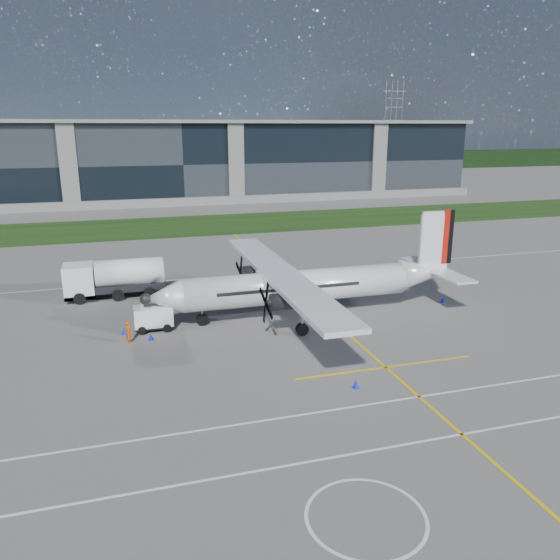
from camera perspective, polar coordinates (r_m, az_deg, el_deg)
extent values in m
plane|color=#595755|center=(76.39, -7.10, 4.74)|extent=(400.00, 400.00, 0.00)
cube|color=#13340E|center=(84.16, -8.02, 5.74)|extent=(400.00, 18.00, 0.04)
cube|color=black|center=(114.87, -10.68, 12.04)|extent=(120.00, 20.00, 15.00)
cube|color=black|center=(174.81, -12.80, 11.65)|extent=(400.00, 6.00, 6.00)
cube|color=yellow|center=(48.76, 2.38, -1.49)|extent=(0.20, 70.00, 0.01)
cube|color=white|center=(27.55, 13.11, -16.37)|extent=(90.00, 0.15, 0.01)
imported|color=#F25907|center=(39.08, -15.56, -5.14)|extent=(0.59, 0.78, 1.82)
cone|color=#0D1DE5|center=(41.00, -15.96, -5.16)|extent=(0.36, 0.36, 0.50)
cone|color=#0D1DE5|center=(42.12, -13.18, -4.39)|extent=(0.36, 0.36, 0.50)
cone|color=#0D1DE5|center=(48.52, 16.66, -1.95)|extent=(0.36, 0.36, 0.50)
cone|color=#0D1DE5|center=(39.53, -13.35, -5.76)|extent=(0.36, 0.36, 0.50)
cone|color=#0D1DE5|center=(32.10, 7.95, -10.69)|extent=(0.36, 0.36, 0.50)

